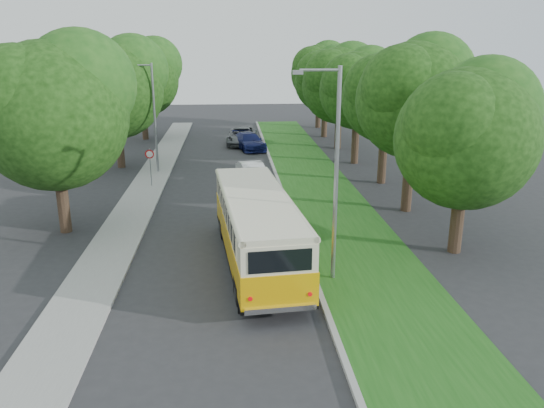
{
  "coord_description": "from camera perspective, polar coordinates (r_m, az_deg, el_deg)",
  "views": [
    {
      "loc": [
        0.5,
        -20.86,
        8.71
      ],
      "look_at": [
        2.4,
        2.85,
        1.5
      ],
      "focal_mm": 35.0,
      "sensor_mm": 36.0,
      "label": 1
    }
  ],
  "objects": [
    {
      "name": "sidewalk",
      "position": [
        27.78,
        -15.34,
        -1.91
      ],
      "size": [
        2.2,
        70.0,
        0.12
      ],
      "primitive_type": "cube",
      "color": "gray",
      "rests_on": "ground"
    },
    {
      "name": "grass_verge",
      "position": [
        27.81,
        6.96,
        -1.38
      ],
      "size": [
        4.5,
        70.0,
        0.13
      ],
      "primitive_type": "cube",
      "color": "#1C5115",
      "rests_on": "ground"
    },
    {
      "name": "lamppost_near",
      "position": [
        19.23,
        6.68,
        3.7
      ],
      "size": [
        1.71,
        0.16,
        8.0
      ],
      "color": "gray",
      "rests_on": "ground"
    },
    {
      "name": "curb",
      "position": [
        27.44,
        2.15,
        -1.49
      ],
      "size": [
        0.2,
        70.0,
        0.15
      ],
      "primitive_type": "cube",
      "color": "gray",
      "rests_on": "ground"
    },
    {
      "name": "treeline",
      "position": [
        39.05,
        -0.69,
        12.77
      ],
      "size": [
        24.27,
        41.91,
        9.46
      ],
      "color": "#332319",
      "rests_on": "ground"
    },
    {
      "name": "car_white",
      "position": [
        34.31,
        -2.11,
        3.31
      ],
      "size": [
        2.2,
        4.31,
        1.36
      ],
      "primitive_type": "imported",
      "rotation": [
        0.0,
        0.0,
        0.19
      ],
      "color": "white",
      "rests_on": "ground"
    },
    {
      "name": "ground",
      "position": [
        22.61,
        -5.51,
        -5.88
      ],
      "size": [
        120.0,
        120.0,
        0.0
      ],
      "primitive_type": "plane",
      "color": "#2B2B2E",
      "rests_on": "ground"
    },
    {
      "name": "warning_sign",
      "position": [
        33.95,
        -12.98,
        4.53
      ],
      "size": [
        0.56,
        0.1,
        2.5
      ],
      "color": "gray",
      "rests_on": "ground"
    },
    {
      "name": "vintage_bus",
      "position": [
        21.35,
        -1.61,
        -2.85
      ],
      "size": [
        3.55,
        10.38,
        3.02
      ],
      "primitive_type": null,
      "rotation": [
        0.0,
        0.0,
        0.09
      ],
      "color": "#F1AD07",
      "rests_on": "ground"
    },
    {
      "name": "car_grey",
      "position": [
        48.11,
        -3.24,
        7.32
      ],
      "size": [
        2.98,
        5.66,
        1.52
      ],
      "primitive_type": "imported",
      "rotation": [
        0.0,
        0.0,
        -0.09
      ],
      "color": "#5A5E62",
      "rests_on": "ground"
    },
    {
      "name": "car_blue",
      "position": [
        45.74,
        -2.48,
        6.76
      ],
      "size": [
        3.17,
        5.2,
        1.41
      ],
      "primitive_type": "imported",
      "rotation": [
        0.0,
        0.0,
        0.26
      ],
      "color": "#131A53",
      "rests_on": "ground"
    },
    {
      "name": "car_silver",
      "position": [
        32.36,
        -1.94,
        2.58
      ],
      "size": [
        1.88,
        4.37,
        1.47
      ],
      "primitive_type": "imported",
      "rotation": [
        0.0,
        0.0,
        0.03
      ],
      "color": "silver",
      "rests_on": "ground"
    },
    {
      "name": "lamppost_far",
      "position": [
        37.51,
        -12.68,
        9.42
      ],
      "size": [
        1.71,
        0.16,
        7.5
      ],
      "color": "gray",
      "rests_on": "ground"
    }
  ]
}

